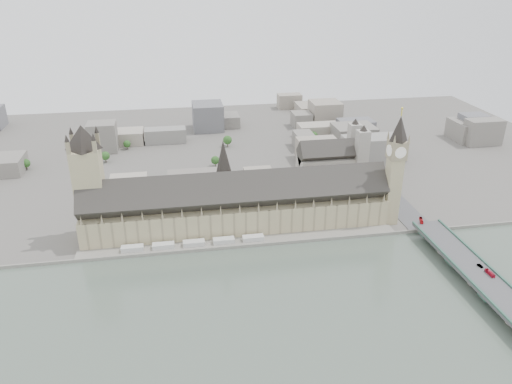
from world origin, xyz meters
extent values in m
plane|color=#595651|center=(0.00, 0.00, 0.00)|extent=(900.00, 900.00, 0.00)
plane|color=#4E5D50|center=(0.00, -165.00, 0.00)|extent=(600.00, 600.00, 0.00)
cube|color=slate|center=(0.00, -15.00, 1.50)|extent=(600.00, 1.50, 3.00)
cube|color=slate|center=(0.00, -7.50, 1.00)|extent=(270.00, 15.00, 2.00)
cube|color=silver|center=(-90.00, -7.00, 4.00)|extent=(18.00, 7.00, 4.00)
cube|color=silver|center=(-65.00, -7.00, 4.00)|extent=(18.00, 7.00, 4.00)
cube|color=silver|center=(-40.00, -7.00, 4.00)|extent=(18.00, 7.00, 4.00)
cube|color=silver|center=(-15.00, -7.00, 4.00)|extent=(18.00, 7.00, 4.00)
cube|color=silver|center=(10.00, -7.00, 4.00)|extent=(18.00, 7.00, 4.00)
cube|color=tan|center=(0.00, 20.00, 12.50)|extent=(265.00, 40.00, 25.00)
cube|color=#2B2826|center=(0.00, 20.00, 35.08)|extent=(265.00, 40.73, 40.73)
cube|color=tan|center=(138.00, 8.00, 31.00)|extent=(12.00, 12.00, 62.00)
cube|color=gray|center=(138.00, 8.00, 70.00)|extent=(14.00, 14.00, 16.00)
cylinder|color=white|center=(145.20, 8.00, 70.00)|extent=(0.60, 10.00, 10.00)
cylinder|color=white|center=(130.80, 8.00, 70.00)|extent=(0.60, 10.00, 10.00)
cylinder|color=white|center=(138.00, 15.20, 70.00)|extent=(10.00, 0.60, 10.00)
cylinder|color=white|center=(138.00, 0.80, 70.00)|extent=(10.00, 0.60, 10.00)
cone|color=black|center=(138.00, 8.00, 89.00)|extent=(17.00, 17.00, 22.00)
cylinder|color=#F9E349|center=(138.00, 8.00, 103.00)|extent=(1.00, 1.00, 6.00)
sphere|color=#F9E349|center=(138.00, 8.00, 106.50)|extent=(2.00, 2.00, 2.00)
cone|color=gray|center=(144.50, 14.50, 82.00)|extent=(2.40, 2.40, 8.00)
cone|color=gray|center=(131.50, 14.50, 82.00)|extent=(2.40, 2.40, 8.00)
cone|color=gray|center=(144.50, 1.50, 82.00)|extent=(2.40, 2.40, 8.00)
cone|color=gray|center=(131.50, 1.50, 82.00)|extent=(2.40, 2.40, 8.00)
cube|color=tan|center=(-122.00, 26.00, 40.00)|extent=(23.00, 23.00, 80.00)
cone|color=black|center=(-122.00, 26.00, 90.00)|extent=(30.00, 30.00, 20.00)
cylinder|color=gray|center=(-10.00, 26.00, 43.00)|extent=(12.00, 12.00, 20.00)
cone|color=black|center=(-10.00, 26.00, 67.00)|extent=(13.00, 13.00, 28.00)
cube|color=#474749|center=(162.00, -87.50, 5.12)|extent=(25.00, 325.00, 10.25)
cube|color=gray|center=(105.00, 95.00, 17.00)|extent=(60.00, 28.00, 34.00)
cube|color=#2B2826|center=(105.00, 95.00, 39.00)|extent=(60.00, 28.28, 28.28)
cube|color=gray|center=(137.00, 107.00, 32.00)|extent=(12.00, 12.00, 64.00)
cube|color=gray|center=(137.00, 83.00, 32.00)|extent=(12.00, 12.00, 64.00)
imported|color=red|center=(157.54, -14.39, 11.64)|extent=(5.47, 10.21, 2.78)
imported|color=red|center=(168.26, -99.31, 11.61)|extent=(2.64, 9.85, 2.72)
imported|color=gray|center=(167.32, -88.58, 11.07)|extent=(3.00, 5.26, 1.64)
imported|color=gray|center=(165.44, 48.20, 10.92)|extent=(2.05, 4.67, 1.33)
camera|label=1|loc=(-49.81, -370.08, 213.70)|focal=35.00mm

